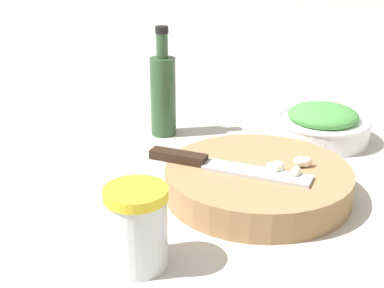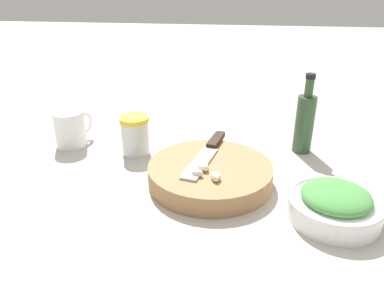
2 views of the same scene
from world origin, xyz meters
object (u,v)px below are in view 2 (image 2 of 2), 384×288
(garlic_cloves, at_px, (207,171))
(herb_bowl, at_px, (335,204))
(oil_bottle, at_px, (305,122))
(chef_knife, at_px, (208,151))
(coffee_mug, at_px, (71,128))
(cutting_board, at_px, (210,174))
(spice_jar, at_px, (135,135))

(garlic_cloves, xyz_separation_m, herb_bowl, (0.23, -0.05, -0.02))
(garlic_cloves, relative_size, oil_bottle, 0.35)
(chef_knife, relative_size, coffee_mug, 2.16)
(chef_knife, bearing_deg, cutting_board, 111.89)
(chef_knife, relative_size, spice_jar, 2.45)
(cutting_board, distance_m, spice_jar, 0.23)
(chef_knife, distance_m, coffee_mug, 0.37)
(herb_bowl, relative_size, spice_jar, 1.76)
(cutting_board, bearing_deg, coffee_mug, 158.72)
(cutting_board, distance_m, coffee_mug, 0.39)
(cutting_board, bearing_deg, chef_knife, 99.51)
(herb_bowl, height_order, spice_jar, spice_jar)
(chef_knife, bearing_deg, spice_jar, -6.43)
(garlic_cloves, distance_m, coffee_mug, 0.41)
(chef_knife, height_order, spice_jar, spice_jar)
(garlic_cloves, bearing_deg, oil_bottle, 46.58)
(herb_bowl, bearing_deg, oil_bottle, 94.02)
(chef_knife, xyz_separation_m, coffee_mug, (-0.36, 0.09, -0.00))
(garlic_cloves, bearing_deg, spice_jar, 139.83)
(herb_bowl, distance_m, oil_bottle, 0.29)
(spice_jar, height_order, coffee_mug, spice_jar)
(coffee_mug, bearing_deg, cutting_board, -21.28)
(chef_knife, height_order, herb_bowl, herb_bowl)
(garlic_cloves, height_order, coffee_mug, coffee_mug)
(chef_knife, bearing_deg, herb_bowl, 160.12)
(garlic_cloves, xyz_separation_m, oil_bottle, (0.22, 0.23, 0.03))
(garlic_cloves, xyz_separation_m, spice_jar, (-0.19, 0.16, -0.00))
(spice_jar, distance_m, coffee_mug, 0.18)
(coffee_mug, bearing_deg, oil_bottle, 4.23)
(cutting_board, height_order, chef_knife, chef_knife)
(chef_knife, height_order, oil_bottle, oil_bottle)
(cutting_board, xyz_separation_m, coffee_mug, (-0.37, 0.14, 0.02))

